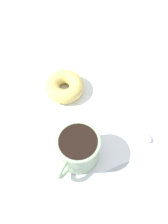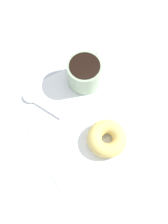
% 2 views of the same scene
% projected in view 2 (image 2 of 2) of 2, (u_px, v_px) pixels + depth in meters
% --- Properties ---
extents(ground_plane, '(1.20, 1.20, 0.02)m').
position_uv_depth(ground_plane, '(80.00, 129.00, 0.84)').
color(ground_plane, '#B2BCC6').
extents(napkin, '(0.32, 0.32, 0.00)m').
position_uv_depth(napkin, '(84.00, 115.00, 0.84)').
color(napkin, white).
rests_on(napkin, ground_plane).
extents(coffee_cup, '(0.10, 0.11, 0.08)m').
position_uv_depth(coffee_cup, '(85.00, 72.00, 0.84)').
color(coffee_cup, '#9EB793').
rests_on(coffee_cup, napkin).
extents(donut, '(0.10, 0.10, 0.04)m').
position_uv_depth(donut, '(107.00, 139.00, 0.80)').
color(donut, '#E5C66B').
rests_on(donut, napkin).
extents(spoon, '(0.12, 0.08, 0.01)m').
position_uv_depth(spoon, '(33.00, 102.00, 0.85)').
color(spoon, silver).
rests_on(spoon, napkin).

